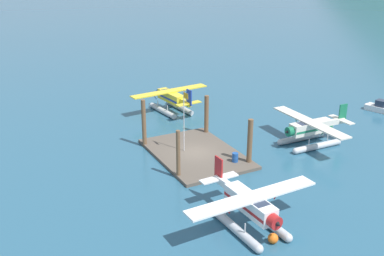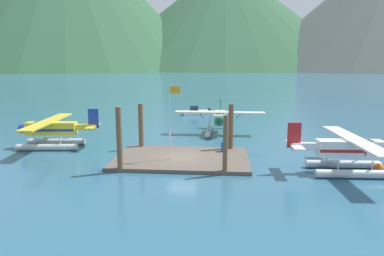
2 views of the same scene
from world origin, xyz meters
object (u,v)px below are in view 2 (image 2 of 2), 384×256
Objects in this scene: flagpole at (171,113)px; mooring_buoy at (378,168)px; seaplane_white_stbd_aft at (350,153)px; fuel_drum at (224,147)px; boat_white_open_north at (195,112)px; seaplane_cream_bow_right at (220,121)px; seaplane_yellow_port_fwd at (51,132)px.

flagpole reaches higher than mooring_buoy.
seaplane_white_stbd_aft is at bearing -6.63° from flagpole.
boat_white_open_north is at bearing 100.67° from fuel_drum.
seaplane_white_stbd_aft is at bearing -55.07° from seaplane_cream_bow_right.
flagpole reaches higher than seaplane_white_stbd_aft.
mooring_buoy is 2.65m from seaplane_white_stbd_aft.
seaplane_cream_bow_right is at bearing 26.69° from seaplane_yellow_port_fwd.
mooring_buoy is 29.20m from seaplane_yellow_port_fwd.
seaplane_yellow_port_fwd is at bearing 161.14° from flagpole.
mooring_buoy is at bearing -48.46° from seaplane_cream_bow_right.
fuel_drum is 0.08× the size of seaplane_cream_bow_right.
boat_white_open_north is (-14.03, 29.50, -1.09)m from seaplane_white_stbd_aft.
seaplane_cream_bow_right is 15.94m from boat_white_open_north.
seaplane_yellow_port_fwd reaches higher than fuel_drum.
boat_white_open_north is at bearing 119.32° from mooring_buoy.
flagpole is 14.08m from seaplane_white_stbd_aft.
flagpole is 0.60× the size of seaplane_white_stbd_aft.
fuel_drum is at bearing 153.32° from seaplane_white_stbd_aft.
fuel_drum is at bearing -86.81° from seaplane_cream_bow_right.
seaplane_cream_bow_right is (-0.53, 9.45, 0.84)m from fuel_drum.
flagpole is 1.32× the size of boat_white_open_north.
mooring_buoy is 0.15× the size of boat_white_open_north.
mooring_buoy is 0.07× the size of seaplane_white_stbd_aft.
seaplane_cream_bow_right is (-12.21, 13.78, 1.21)m from mooring_buoy.
seaplane_yellow_port_fwd is (-16.43, -8.26, 0.00)m from seaplane_cream_bow_right.
flagpole is at bearing -107.11° from seaplane_cream_bow_right.
mooring_buoy is 33.41m from boat_white_open_north.
mooring_buoy is (11.69, -4.34, -0.38)m from fuel_drum.
boat_white_open_north is (-4.67, 24.80, -0.25)m from fuel_drum.
fuel_drum is 0.08× the size of seaplane_white_stbd_aft.
flagpole is 13.53m from seaplane_yellow_port_fwd.
boat_white_open_north is (-0.28, 27.90, -3.68)m from flagpole.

